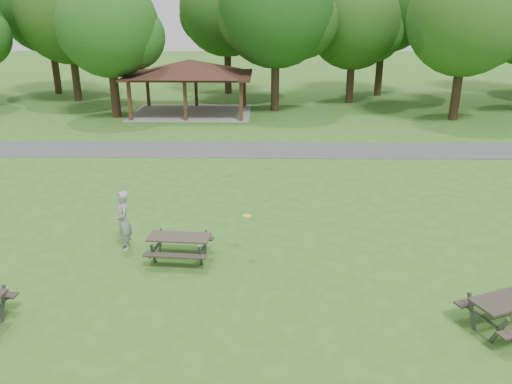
# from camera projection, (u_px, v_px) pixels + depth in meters

# --- Properties ---
(ground) EXTENTS (160.00, 160.00, 0.00)m
(ground) POSITION_uv_depth(u_px,v_px,m) (216.00, 289.00, 13.37)
(ground) COLOR #2F601B
(ground) RESTS_ON ground
(asphalt_path) EXTENTS (120.00, 3.20, 0.02)m
(asphalt_path) POSITION_uv_depth(u_px,v_px,m) (241.00, 150.00, 26.50)
(asphalt_path) COLOR #404042
(asphalt_path) RESTS_ON ground
(pavilion) EXTENTS (8.60, 7.01, 3.76)m
(pavilion) POSITION_uv_depth(u_px,v_px,m) (190.00, 69.00, 34.90)
(pavilion) COLOR #3D2216
(pavilion) RESTS_ON ground
(tree_row_c) EXTENTS (8.19, 7.80, 10.67)m
(tree_row_c) POSITION_uv_depth(u_px,v_px,m) (70.00, 16.00, 38.59)
(tree_row_c) COLOR black
(tree_row_c) RESTS_ON ground
(tree_row_d) EXTENTS (6.93, 6.60, 9.27)m
(tree_row_d) POSITION_uv_depth(u_px,v_px,m) (110.00, 30.00, 32.67)
(tree_row_d) COLOR black
(tree_row_d) RESTS_ON ground
(tree_row_e) EXTENTS (8.40, 8.00, 11.02)m
(tree_row_e) POSITION_uv_depth(u_px,v_px,m) (277.00, 13.00, 34.48)
(tree_row_e) COLOR #2F1F15
(tree_row_e) RESTS_ON ground
(tree_row_f) EXTENTS (7.35, 7.00, 9.55)m
(tree_row_f) POSITION_uv_depth(u_px,v_px,m) (355.00, 26.00, 37.98)
(tree_row_f) COLOR #2F1F15
(tree_row_f) RESTS_ON ground
(tree_row_g) EXTENTS (7.77, 7.40, 10.25)m
(tree_row_g) POSITION_uv_depth(u_px,v_px,m) (467.00, 21.00, 31.61)
(tree_row_g) COLOR black
(tree_row_g) RESTS_ON ground
(tree_deep_a) EXTENTS (8.40, 8.00, 11.38)m
(tree_deep_a) POSITION_uv_depth(u_px,v_px,m) (49.00, 8.00, 41.72)
(tree_deep_a) COLOR #332016
(tree_deep_a) RESTS_ON ground
(tree_deep_b) EXTENTS (8.40, 8.00, 11.13)m
(tree_deep_b) POSITION_uv_depth(u_px,v_px,m) (228.00, 11.00, 42.01)
(tree_deep_b) COLOR black
(tree_deep_b) RESTS_ON ground
(tree_deep_c) EXTENTS (8.82, 8.40, 11.90)m
(tree_deep_c) POSITION_uv_depth(u_px,v_px,m) (386.00, 4.00, 40.66)
(tree_deep_c) COLOR black
(tree_deep_c) RESTS_ON ground
(picnic_table_middle) EXTENTS (1.92, 1.59, 0.79)m
(picnic_table_middle) POSITION_uv_depth(u_px,v_px,m) (179.00, 242.00, 14.73)
(picnic_table_middle) COLOR #332B25
(picnic_table_middle) RESTS_ON ground
(picnic_table_far) EXTENTS (2.40, 2.19, 0.85)m
(picnic_table_far) POSITION_uv_depth(u_px,v_px,m) (512.00, 305.00, 11.50)
(picnic_table_far) COLOR #2B241F
(picnic_table_far) RESTS_ON ground
(frisbee_in_flight) EXTENTS (0.35, 0.35, 0.02)m
(frisbee_in_flight) POSITION_uv_depth(u_px,v_px,m) (247.00, 216.00, 14.64)
(frisbee_in_flight) COLOR yellow
(frisbee_in_flight) RESTS_ON ground
(frisbee_thrower) EXTENTS (0.68, 0.81, 1.89)m
(frisbee_thrower) POSITION_uv_depth(u_px,v_px,m) (124.00, 221.00, 15.28)
(frisbee_thrower) COLOR gray
(frisbee_thrower) RESTS_ON ground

